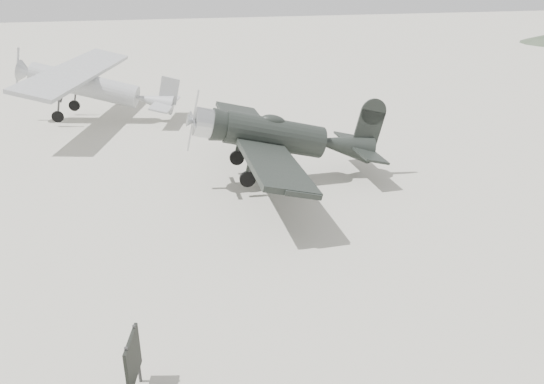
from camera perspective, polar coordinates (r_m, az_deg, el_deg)
The scene contains 4 objects.
ground at distance 14.89m, azimuth 8.45°, elevation -10.07°, with size 160.00×160.00×0.00m, color #ACA999.
lowwing_monoplane at distance 21.03m, azimuth 1.21°, elevation 5.96°, with size 7.84×10.87×3.53m.
highwing_monoplane at distance 31.33m, azimuth -18.91°, elevation 11.15°, with size 8.90×12.41×3.52m.
sign_board at distance 11.44m, azimuth -14.74°, elevation -17.05°, with size 0.30×0.99×1.44m.
Camera 1 is at (-5.07, -11.41, 8.12)m, focal length 35.00 mm.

